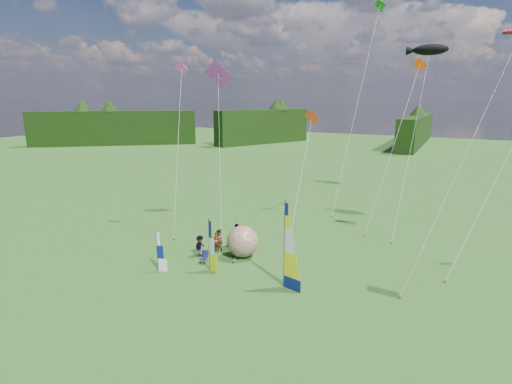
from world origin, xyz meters
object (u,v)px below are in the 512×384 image
at_px(feather_banner_main, 284,246).
at_px(spectator_a, 216,243).
at_px(spectator_b, 219,240).
at_px(camp_chair, 204,257).
at_px(side_banner_far, 157,252).
at_px(spectator_c, 200,246).
at_px(kite_whale, 414,128).
at_px(side_banner_left, 209,246).
at_px(spectator_d, 237,235).
at_px(bol_inflatable, 243,241).

bearing_deg(feather_banner_main, spectator_a, 172.16).
relative_size(spectator_a, spectator_b, 0.92).
bearing_deg(camp_chair, side_banner_far, -136.11).
distance_m(feather_banner_main, spectator_c, 8.01).
xyz_separation_m(feather_banner_main, spectator_b, (-6.91, 3.20, -1.90)).
bearing_deg(kite_whale, side_banner_left, -127.52).
xyz_separation_m(feather_banner_main, side_banner_left, (-5.53, -0.13, -0.95)).
distance_m(spectator_a, spectator_c, 1.40).
bearing_deg(spectator_b, feather_banner_main, -1.37).
distance_m(side_banner_far, spectator_b, 5.45).
relative_size(feather_banner_main, camp_chair, 5.85).
bearing_deg(spectator_a, spectator_b, 72.50).
height_order(side_banner_far, camp_chair, side_banner_far).
bearing_deg(spectator_b, side_banner_left, -44.01).
height_order(spectator_b, spectator_c, spectator_b).
bearing_deg(side_banner_far, spectator_c, 56.53).
bearing_deg(camp_chair, kite_whale, 47.21).
distance_m(side_banner_left, spectator_a, 3.45).
bearing_deg(feather_banner_main, kite_whale, 88.56).
xyz_separation_m(side_banner_left, spectator_d, (-0.69, 4.88, -0.87)).
height_order(spectator_b, spectator_d, spectator_d).
xyz_separation_m(feather_banner_main, bol_inflatable, (-4.73, 3.07, -1.57)).
distance_m(spectator_b, camp_chair, 2.62).
height_order(spectator_a, kite_whale, kite_whale).
xyz_separation_m(spectator_a, camp_chair, (0.35, -2.21, -0.32)).
xyz_separation_m(side_banner_left, spectator_a, (-1.40, 2.98, -1.02)).
bearing_deg(spectator_c, kite_whale, -42.62).
relative_size(spectator_c, kite_whale, 0.09).
bearing_deg(spectator_c, side_banner_far, 160.44).
relative_size(bol_inflatable, spectator_a, 1.51).
distance_m(side_banner_left, spectator_c, 2.89).
xyz_separation_m(feather_banner_main, kite_whale, (4.99, 17.44, 6.26)).
bearing_deg(side_banner_left, side_banner_far, -130.95).
distance_m(camp_chair, kite_whale, 22.11).
distance_m(side_banner_far, spectator_d, 7.12).
bearing_deg(side_banner_far, spectator_a, 52.92).
relative_size(side_banner_far, spectator_b, 1.67).
height_order(bol_inflatable, spectator_c, bol_inflatable).
distance_m(spectator_a, kite_whale, 20.55).
height_order(bol_inflatable, spectator_a, bol_inflatable).
distance_m(spectator_b, spectator_c, 1.72).
xyz_separation_m(bol_inflatable, spectator_a, (-2.20, -0.22, -0.40)).
height_order(spectator_c, spectator_d, spectator_d).
bearing_deg(side_banner_far, camp_chair, 34.12).
height_order(spectator_a, camp_chair, spectator_a).
bearing_deg(side_banner_left, bol_inflatable, 94.28).
xyz_separation_m(spectator_b, kite_whale, (11.89, 14.24, 8.17)).
relative_size(side_banner_left, spectator_d, 1.93).
relative_size(feather_banner_main, side_banner_far, 1.94).
xyz_separation_m(side_banner_far, kite_whale, (13.57, 19.39, 7.60)).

